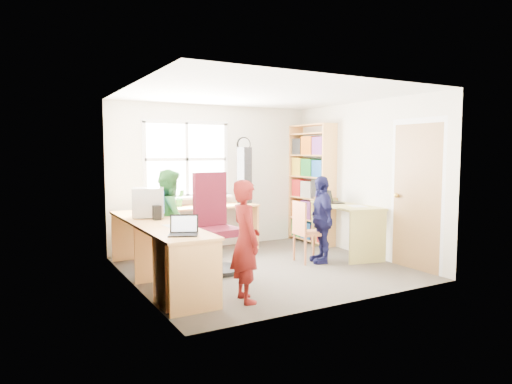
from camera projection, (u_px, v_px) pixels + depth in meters
room at (262, 181)px, 6.34m from camera, size 3.64×3.44×2.44m
l_desk at (182, 250)px, 5.44m from camera, size 2.38×2.95×0.75m
right_desk at (346, 218)px, 7.23m from camera, size 0.91×1.48×0.79m
bookshelf at (311, 187)px, 8.11m from camera, size 0.30×1.02×2.10m
swivel_chair at (216, 229)px, 6.18m from camera, size 0.68×0.68×1.33m
wooden_chair at (306, 229)px, 6.67m from camera, size 0.42×0.42×0.90m
crt_monitor at (148, 203)px, 6.03m from camera, size 0.49×0.46×0.40m
laptop_left at (184, 230)px, 4.79m from camera, size 0.38×0.35×0.21m
laptop_right at (332, 200)px, 7.38m from camera, size 0.32×0.36×0.22m
speaker_a at (157, 213)px, 5.82m from camera, size 0.10×0.10×0.19m
speaker_b at (143, 209)px, 6.23m from camera, size 0.10×0.10×0.18m
cd_tower at (245, 175)px, 7.71m from camera, size 0.23×0.22×0.95m
game_box at (326, 199)px, 7.72m from camera, size 0.33×0.33×0.06m
paper_a at (174, 226)px, 5.35m from camera, size 0.22×0.31×0.00m
paper_b at (357, 206)px, 6.95m from camera, size 0.31×0.38×0.00m
potted_plant at (180, 198)px, 7.26m from camera, size 0.16×0.13×0.27m
person_red at (246, 241)px, 4.91m from camera, size 0.38×0.52×1.32m
person_green at (171, 219)px, 6.34m from camera, size 0.68×0.79×1.38m
person_navy at (321, 219)px, 6.66m from camera, size 0.53×0.81×1.27m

